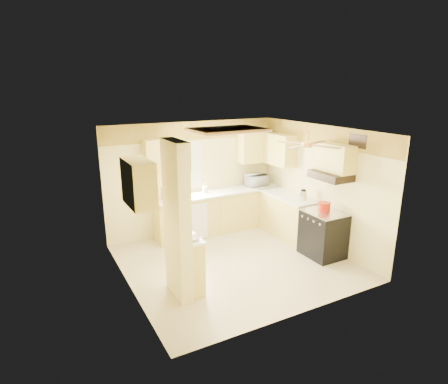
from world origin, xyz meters
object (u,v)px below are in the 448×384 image
dutch_oven (324,206)px  kettle (303,195)px  microwave (256,180)px  bowl (194,238)px  stove (323,234)px

dutch_oven → kettle: (0.04, 0.68, 0.05)m
microwave → bowl: 3.45m
microwave → stove: bearing=95.3°
microwave → dutch_oven: (0.21, -2.08, -0.08)m
microwave → bowl: bearing=41.5°
stove → microwave: 2.24m
bowl → dutch_oven: bearing=3.4°
stove → kettle: kettle is taller
stove → dutch_oven: (0.04, 0.06, 0.54)m
bowl → stove: bearing=2.1°
stove → dutch_oven: dutch_oven is taller
bowl → kettle: (2.86, 0.84, 0.08)m
bowl → dutch_oven: (2.82, 0.17, 0.03)m
dutch_oven → kettle: bearing=86.9°
stove → bowl: bowl is taller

